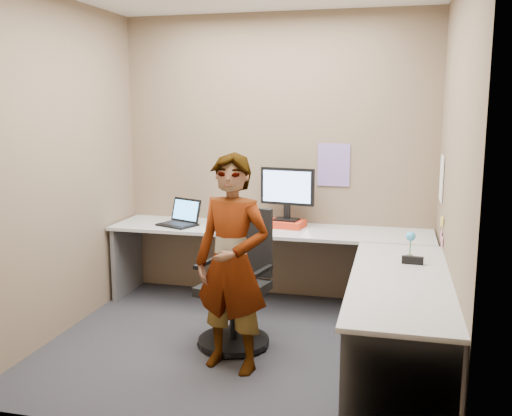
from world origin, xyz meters
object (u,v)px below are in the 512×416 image
(monitor, at_px, (287,189))
(person, at_px, (232,264))
(desk, at_px, (305,263))
(office_chair, at_px, (237,291))

(monitor, xyz_separation_m, person, (-0.11, -1.46, -0.32))
(monitor, bearing_deg, desk, -58.80)
(desk, xyz_separation_m, office_chair, (-0.48, -0.34, -0.16))
(desk, xyz_separation_m, monitor, (-0.29, 0.70, 0.49))
(monitor, height_order, person, person)
(monitor, bearing_deg, office_chair, -91.59)
(desk, height_order, monitor, monitor)
(desk, bearing_deg, monitor, 112.39)
(office_chair, xyz_separation_m, person, (0.08, -0.42, 0.34))
(desk, relative_size, office_chair, 2.85)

